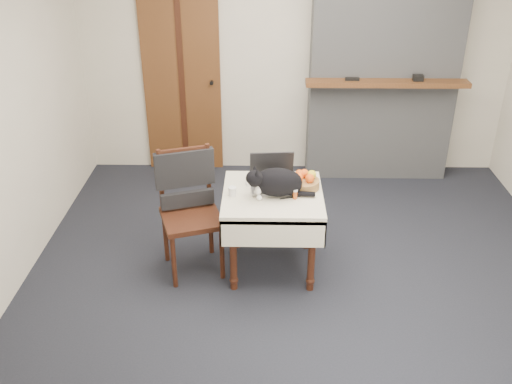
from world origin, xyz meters
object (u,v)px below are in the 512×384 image
at_px(cat, 278,182).
at_px(cream_jar, 232,191).
at_px(side_table, 273,205).
at_px(fruit_basket, 304,181).
at_px(pill_bottle, 295,194).
at_px(door, 182,81).
at_px(laptop, 272,178).
at_px(chair, 188,194).

height_order(cat, cream_jar, cat).
xyz_separation_m(side_table, fruit_basket, (0.25, 0.10, 0.17)).
bearing_deg(side_table, pill_bottle, -28.37).
bearing_deg(cat, cream_jar, 166.20).
bearing_deg(pill_bottle, cream_jar, 175.00).
bearing_deg(door, fruit_basket, -57.16).
height_order(side_table, cream_jar, cream_jar).
relative_size(door, laptop, 5.36).
bearing_deg(pill_bottle, cat, 157.75).
bearing_deg(chair, side_table, -23.59).
bearing_deg(cat, chair, 156.44).
height_order(side_table, pill_bottle, pill_bottle).
bearing_deg(cream_jar, chair, 163.07).
xyz_separation_m(door, laptop, (0.95, -1.84, -0.24)).
xyz_separation_m(door, side_table, (0.95, -1.96, -0.41)).
xyz_separation_m(cat, pill_bottle, (0.13, -0.05, -0.07)).
bearing_deg(chair, cream_jar, -35.34).
bearing_deg(laptop, cat, -80.83).
bearing_deg(door, chair, -81.69).
relative_size(side_table, cat, 1.42).
distance_m(pill_bottle, fruit_basket, 0.21).
xyz_separation_m(fruit_basket, chair, (-0.93, -0.04, -0.10)).
relative_size(door, cream_jar, 28.10).
xyz_separation_m(side_table, laptop, (-0.00, 0.13, 0.18)).
height_order(cat, chair, chair).
relative_size(fruit_basket, chair, 0.24).
xyz_separation_m(laptop, chair, (-0.67, -0.07, -0.11)).
distance_m(door, pill_bottle, 2.36).
relative_size(cream_jar, chair, 0.07).
relative_size(laptop, cat, 0.68).
xyz_separation_m(side_table, cream_jar, (-0.31, -0.05, 0.15)).
distance_m(side_table, pill_bottle, 0.25).
bearing_deg(chair, door, 79.91).
height_order(fruit_basket, chair, chair).
height_order(side_table, fruit_basket, fruit_basket).
distance_m(laptop, chair, 0.69).
xyz_separation_m(door, chair, (0.28, -1.90, -0.35)).
height_order(door, side_table, door).
bearing_deg(side_table, chair, 174.82).
height_order(door, fruit_basket, door).
bearing_deg(fruit_basket, cat, -147.56).
bearing_deg(chair, fruit_basket, -16.23).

